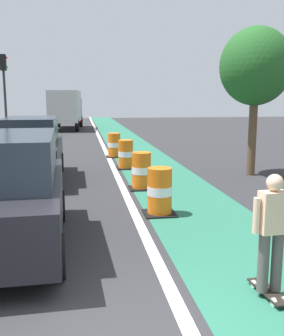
% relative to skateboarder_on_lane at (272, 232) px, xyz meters
% --- Properties ---
extents(bike_lane_strip, '(2.50, 80.00, 0.01)m').
position_rel_skateboarder_on_lane_xyz_m(bike_lane_strip, '(0.22, 11.18, -0.91)').
color(bike_lane_strip, '#286B51').
rests_on(bike_lane_strip, ground).
extents(lane_divider_stripe, '(0.20, 80.00, 0.01)m').
position_rel_skateboarder_on_lane_xyz_m(lane_divider_stripe, '(-1.28, 11.18, -0.91)').
color(lane_divider_stripe, silver).
rests_on(lane_divider_stripe, ground).
extents(skateboarder_on_lane, '(0.57, 0.81, 1.69)m').
position_rel_skateboarder_on_lane_xyz_m(skateboarder_on_lane, '(0.00, 0.00, 0.00)').
color(skateboarder_on_lane, black).
rests_on(skateboarder_on_lane, ground).
extents(parked_suv_nearest, '(2.06, 4.67, 2.04)m').
position_rel_skateboarder_on_lane_xyz_m(parked_suv_nearest, '(-3.76, 2.37, 0.12)').
color(parked_suv_nearest, black).
rests_on(parked_suv_nearest, ground).
extents(parked_suv_second, '(1.97, 4.63, 2.04)m').
position_rel_skateboarder_on_lane_xyz_m(parked_suv_second, '(-4.09, 8.48, 0.12)').
color(parked_suv_second, black).
rests_on(parked_suv_second, ground).
extents(traffic_barrel_front, '(0.73, 0.73, 1.09)m').
position_rel_skateboarder_on_lane_xyz_m(traffic_barrel_front, '(-0.72, 4.00, -0.38)').
color(traffic_barrel_front, orange).
rests_on(traffic_barrel_front, ground).
extents(traffic_barrel_mid, '(0.73, 0.73, 1.09)m').
position_rel_skateboarder_on_lane_xyz_m(traffic_barrel_mid, '(-0.75, 6.65, -0.38)').
color(traffic_barrel_mid, orange).
rests_on(traffic_barrel_mid, ground).
extents(traffic_barrel_back, '(0.73, 0.73, 1.09)m').
position_rel_skateboarder_on_lane_xyz_m(traffic_barrel_back, '(-0.82, 10.13, -0.38)').
color(traffic_barrel_back, orange).
rests_on(traffic_barrel_back, ground).
extents(traffic_barrel_far, '(0.73, 0.73, 1.09)m').
position_rel_skateboarder_on_lane_xyz_m(traffic_barrel_far, '(-1.01, 13.15, -0.38)').
color(traffic_barrel_far, orange).
rests_on(traffic_barrel_far, ground).
extents(delivery_truck_down_block, '(2.73, 7.72, 3.23)m').
position_rel_skateboarder_on_lane_xyz_m(delivery_truck_down_block, '(-3.70, 30.02, 0.94)').
color(delivery_truck_down_block, beige).
rests_on(delivery_truck_down_block, ground).
extents(traffic_light_corner, '(0.41, 0.32, 5.10)m').
position_rel_skateboarder_on_lane_xyz_m(traffic_light_corner, '(-6.77, 19.51, 2.59)').
color(traffic_light_corner, '#2D2D2D').
rests_on(traffic_light_corner, ground).
extents(street_tree_sidewalk, '(2.40, 2.40, 5.00)m').
position_rel_skateboarder_on_lane_xyz_m(street_tree_sidewalk, '(3.36, 8.22, 2.76)').
color(street_tree_sidewalk, brown).
rests_on(street_tree_sidewalk, ground).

